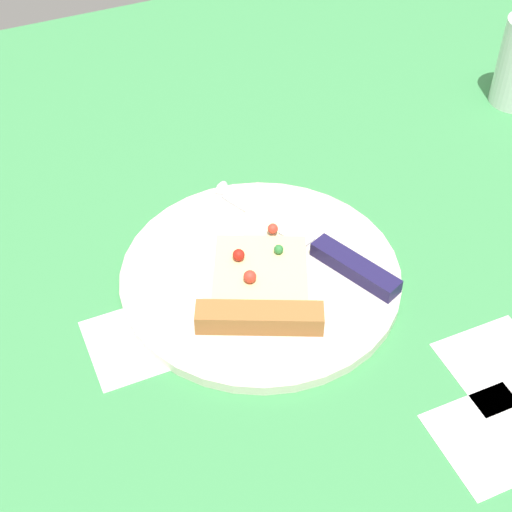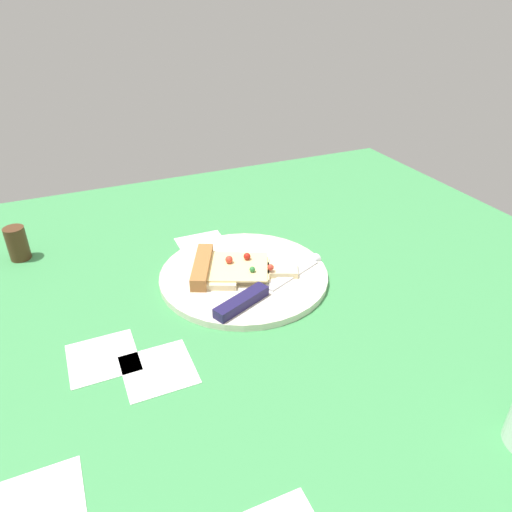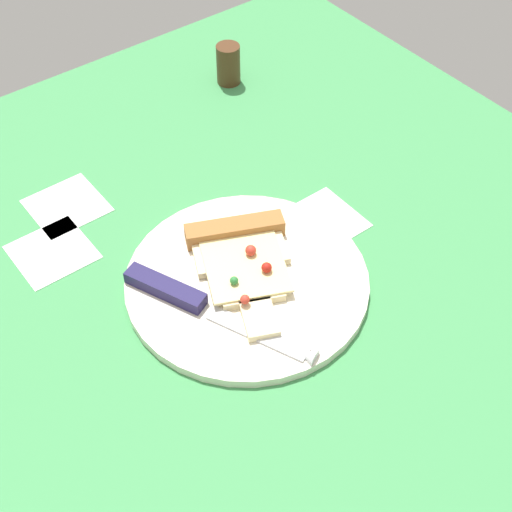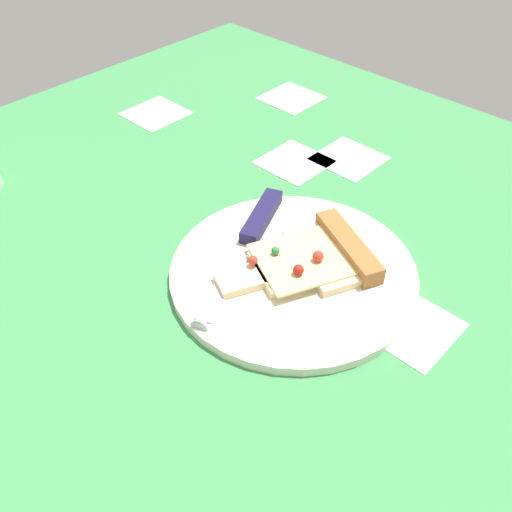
{
  "view_description": "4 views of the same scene",
  "coord_description": "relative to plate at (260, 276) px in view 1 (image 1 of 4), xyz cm",
  "views": [
    {
      "loc": [
        -28.7,
        -54.99,
        58.0
      ],
      "look_at": [
        -6.83,
        -4.92,
        3.68
      ],
      "focal_mm": 54.97,
      "sensor_mm": 36.0,
      "label": 1
    },
    {
      "loc": [
        56.28,
        -30.16,
        44.22
      ],
      "look_at": [
        -7.85,
        -1.95,
        2.88
      ],
      "focal_mm": 33.17,
      "sensor_mm": 36.0,
      "label": 2
    },
    {
      "loc": [
        27.85,
        41.52,
        67.38
      ],
      "look_at": [
        -8.73,
        -6.33,
        2.18
      ],
      "focal_mm": 53.16,
      "sensor_mm": 36.0,
      "label": 3
    },
    {
      "loc": [
        -35.8,
        32.43,
        45.56
      ],
      "look_at": [
        -3.71,
        -1.41,
        3.77
      ],
      "focal_mm": 39.77,
      "sensor_mm": 36.0,
      "label": 4
    }
  ],
  "objects": [
    {
      "name": "knife",
      "position": [
        6.83,
        0.29,
        1.18
      ],
      "size": [
        11.41,
        22.88,
        2.45
      ],
      "rotation": [
        0.0,
        0.0,
        6.69
      ],
      "color": "silver",
      "rests_on": "plate"
    },
    {
      "name": "pizza_slice",
      "position": [
        -1.09,
        -2.34,
        1.37
      ],
      "size": [
        14.77,
        19.07,
        2.59
      ],
      "rotation": [
        0.0,
        0.0,
        5.85
      ],
      "color": "beige",
      "rests_on": "plate"
    },
    {
      "name": "plate",
      "position": [
        0.0,
        0.0,
        0.0
      ],
      "size": [
        28.4,
        28.4,
        1.15
      ],
      "primitive_type": "cylinder",
      "color": "silver",
      "rests_on": "ground_plane"
    },
    {
      "name": "ground_plane",
      "position": [
        6.34,
        4.84,
        -2.07
      ],
      "size": [
        114.36,
        114.36,
        3.0
      ],
      "color": "#3D8C4C",
      "rests_on": "ground"
    }
  ]
}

